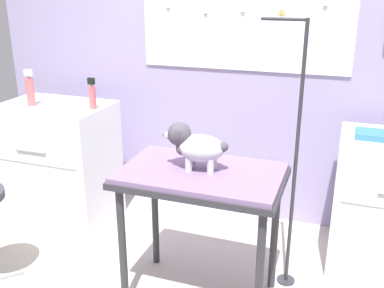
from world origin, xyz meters
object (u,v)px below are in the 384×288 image
at_px(grooming_arm, 293,172).
at_px(counter_left, 59,164).
at_px(conditioner_bottle, 92,96).
at_px(grooming_table, 201,186).
at_px(dog, 194,145).

distance_m(grooming_arm, counter_left, 1.82).
relative_size(grooming_arm, counter_left, 1.71).
relative_size(counter_left, conditioner_bottle, 4.21).
bearing_deg(grooming_table, counter_left, 158.48).
xyz_separation_m(dog, counter_left, (-1.28, 0.52, -0.48)).
xyz_separation_m(grooming_arm, counter_left, (-1.78, 0.22, -0.28)).
distance_m(grooming_table, counter_left, 1.44).
xyz_separation_m(grooming_table, grooming_arm, (0.46, 0.30, 0.03)).
xyz_separation_m(counter_left, conditioner_bottle, (0.34, -0.00, 0.56)).
bearing_deg(conditioner_bottle, dog, -28.78).
height_order(grooming_arm, counter_left, grooming_arm).
bearing_deg(dog, grooming_table, -3.68).
bearing_deg(counter_left, dog, -22.05).
distance_m(grooming_table, grooming_arm, 0.55).
bearing_deg(dog, grooming_arm, 30.97).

